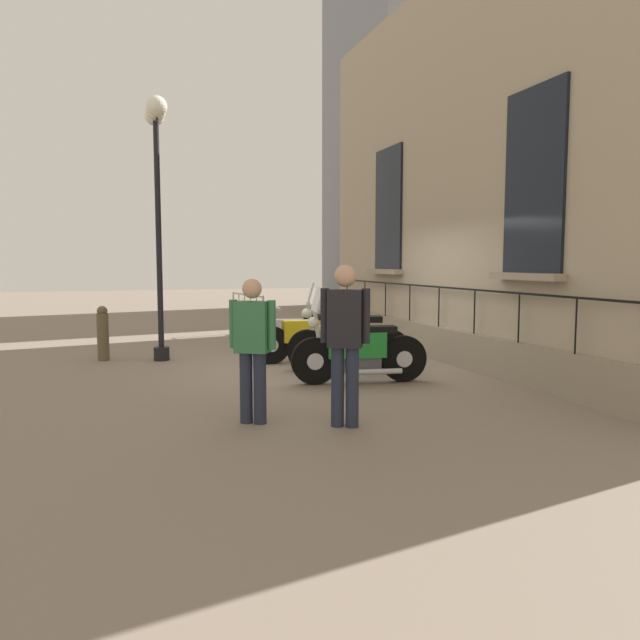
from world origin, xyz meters
The scene contains 12 objects.
ground_plane centered at (0.00, 0.00, 0.00)m, with size 60.00×60.00×0.00m, color gray.
building_facade centered at (-2.30, 0.00, 3.36)m, with size 0.82×10.88×6.92m.
motorcycle_silver centered at (0.25, -1.54, 0.40)m, with size 2.13×0.78×1.01m.
motorcycle_yellow centered at (0.30, -0.54, 0.44)m, with size 2.19×0.63×1.00m.
motorcycle_white centered at (0.04, 0.47, 0.45)m, with size 1.98×0.85×1.45m.
motorcycle_green centered at (0.26, 1.45, 0.46)m, with size 2.01×0.69×1.41m.
lamppost centered at (2.84, -1.58, 3.47)m, with size 0.35×1.05×4.56m.
crowd_barrier centered at (0.74, -4.11, 0.56)m, with size 0.32×2.04×1.05m.
bollard centered at (3.84, -1.90, 0.50)m, with size 0.20×0.20×0.99m.
pedestrian_standing centered at (1.28, 3.60, 0.99)m, with size 0.48×0.36×1.74m.
pedestrian_walking centered at (2.18, 3.15, 0.89)m, with size 0.46×0.38×1.59m.
distant_building centered at (-6.97, -11.30, 6.12)m, with size 4.82×6.29×12.24m.
Camera 1 is at (3.56, 9.58, 1.77)m, focal length 34.01 mm.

